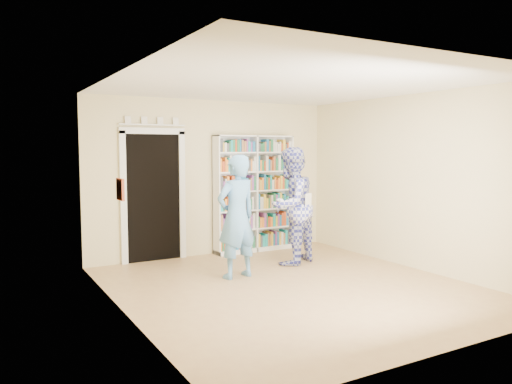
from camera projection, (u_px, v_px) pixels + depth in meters
floor at (292, 287)px, 6.72m from camera, size 5.00×5.00×0.00m
ceiling at (293, 84)px, 6.49m from camera, size 5.00×5.00×0.00m
wall_back at (213, 178)px, 8.77m from camera, size 4.50×0.00×4.50m
wall_left at (123, 195)px, 5.49m from camera, size 0.00×5.00×5.00m
wall_right at (413, 182)px, 7.72m from camera, size 0.00×5.00×5.00m
bookshelf at (254, 193)px, 9.02m from camera, size 1.53×0.29×2.10m
doorway at (153, 190)px, 8.22m from camera, size 1.10×0.08×2.43m
wall_art at (120, 189)px, 5.67m from camera, size 0.03×0.25×0.25m
man_blue at (237, 217)px, 7.16m from camera, size 0.71×0.52×1.78m
man_plaid at (291, 206)px, 8.02m from camera, size 1.13×1.03×1.89m
paper_sheet at (308, 203)px, 7.90m from camera, size 0.19×0.11×0.30m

